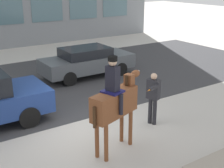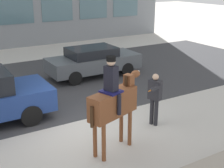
% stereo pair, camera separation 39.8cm
% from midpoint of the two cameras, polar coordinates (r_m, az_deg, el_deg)
% --- Properties ---
extents(ground_plane, '(80.00, 80.00, 0.00)m').
position_cam_midpoint_polar(ground_plane, '(9.99, -6.33, -7.91)').
color(ground_plane, beige).
extents(road_surface, '(25.69, 8.50, 0.01)m').
position_cam_midpoint_polar(road_surface, '(14.07, -15.32, -0.35)').
color(road_surface, '#38383A').
rests_on(road_surface, ground_plane).
extents(mounted_horse_lead, '(1.88, 0.88, 2.66)m').
position_cam_midpoint_polar(mounted_horse_lead, '(8.11, -0.82, -3.20)').
color(mounted_horse_lead, brown).
rests_on(mounted_horse_lead, ground_plane).
extents(pedestrian_bystander, '(0.79, 0.66, 1.71)m').
position_cam_midpoint_polar(pedestrian_bystander, '(9.82, 6.39, -1.98)').
color(pedestrian_bystander, '#232328').
rests_on(pedestrian_bystander, ground_plane).
extents(street_car_far_lane, '(4.39, 1.80, 1.40)m').
position_cam_midpoint_polar(street_car_far_lane, '(14.82, -5.34, 4.20)').
color(street_car_far_lane, '#51565B').
rests_on(street_car_far_lane, ground_plane).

